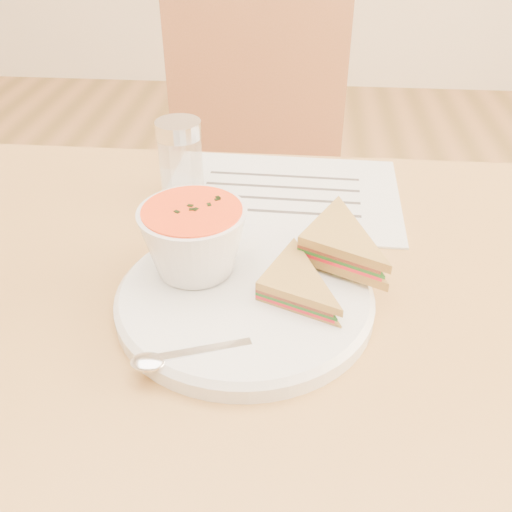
# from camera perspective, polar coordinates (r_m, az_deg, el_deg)

# --- Properties ---
(dining_table) EXTENTS (1.00, 0.70, 0.75)m
(dining_table) POSITION_cam_1_polar(r_m,az_deg,el_deg) (0.91, -1.76, -22.06)
(dining_table) COLOR olive
(dining_table) RESTS_ON floor
(chair_far) EXTENTS (0.52, 0.52, 0.96)m
(chair_far) POSITION_cam_1_polar(r_m,az_deg,el_deg) (1.32, 1.68, 4.80)
(chair_far) COLOR brown
(chair_far) RESTS_ON floor
(plate) EXTENTS (0.28, 0.28, 0.02)m
(plate) POSITION_cam_1_polar(r_m,az_deg,el_deg) (0.60, -1.12, -4.32)
(plate) COLOR silver
(plate) RESTS_ON dining_table
(soup_bowl) EXTENTS (0.15, 0.15, 0.08)m
(soup_bowl) POSITION_cam_1_polar(r_m,az_deg,el_deg) (0.61, -6.20, 1.30)
(soup_bowl) COLOR silver
(soup_bowl) RESTS_ON plate
(sandwich_half_a) EXTENTS (0.12, 0.12, 0.03)m
(sandwich_half_a) POSITION_cam_1_polar(r_m,az_deg,el_deg) (0.57, -0.07, -3.79)
(sandwich_half_a) COLOR #B79240
(sandwich_half_a) RESTS_ON plate
(sandwich_half_b) EXTENTS (0.14, 0.14, 0.03)m
(sandwich_half_b) POSITION_cam_1_polar(r_m,az_deg,el_deg) (0.61, 4.13, 0.68)
(sandwich_half_b) COLOR #B79240
(sandwich_half_b) RESTS_ON plate
(spoon) EXTENTS (0.16, 0.09, 0.01)m
(spoon) POSITION_cam_1_polar(r_m,az_deg,el_deg) (0.53, -5.56, -9.49)
(spoon) COLOR silver
(spoon) RESTS_ON plate
(paper_menu) EXTENTS (0.34, 0.25, 0.00)m
(paper_menu) POSITION_cam_1_polar(r_m,az_deg,el_deg) (0.81, 2.52, 6.24)
(paper_menu) COLOR white
(paper_menu) RESTS_ON dining_table
(condiment_shaker) EXTENTS (0.06, 0.06, 0.11)m
(condiment_shaker) POSITION_cam_1_polar(r_m,az_deg,el_deg) (0.79, -7.53, 9.49)
(condiment_shaker) COLOR silver
(condiment_shaker) RESTS_ON dining_table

